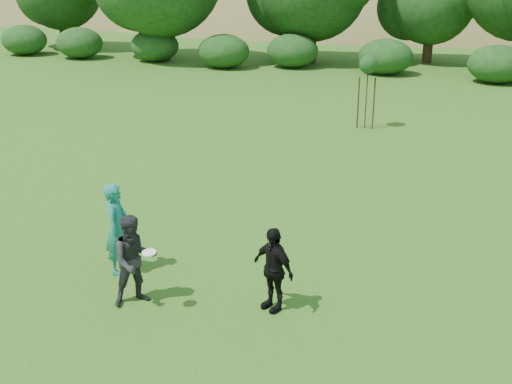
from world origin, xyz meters
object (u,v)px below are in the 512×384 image
Objects in this scene: player_grey at (134,260)px; player_black at (273,269)px; sapling at (368,67)px; player_teal at (117,228)px.

player_grey reaches higher than player_black.
player_teal is at bearing -104.74° from sapling.
player_teal is 1.47m from player_grey.
player_teal is 1.09× the size of player_grey.
player_grey is 2.68m from player_black.
player_black is at bearing -108.71° from player_teal.
player_teal reaches higher than player_grey.
player_grey is at bearing -100.14° from sapling.
sapling is at bearing -24.20° from player_teal.
sapling is at bearing 120.71° from player_black.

